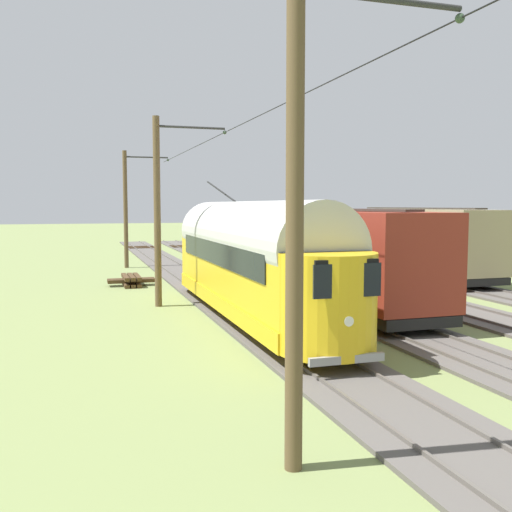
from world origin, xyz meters
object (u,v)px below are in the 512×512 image
Objects in this scene: catenary_pole_foreground at (127,207)px; catenary_pole_mid_far at (300,213)px; boxcar_adjacent at (329,253)px; coach_far_siding at (417,241)px; vintage_streetcar at (250,258)px; catenary_pole_mid_near at (159,208)px; spare_tie_stack at (131,280)px.

catenary_pole_foreground is 30.94m from catenary_pole_mid_far.
coach_far_siding is at bearing -143.43° from boxcar_adjacent.
catenary_pole_mid_far reaches higher than boxcar_adjacent.
catenary_pole_mid_near is at bearing -52.87° from vintage_streetcar.
spare_tie_stack is (0.58, -22.08, -3.77)m from catenary_pole_mid_far.
spare_tie_stack is at bearing -6.85° from coach_far_siding.
catenary_pole_mid_far reaches higher than spare_tie_stack.
spare_tie_stack is (7.48, -8.03, -1.90)m from boxcar_adjacent.
catenary_pole_foreground is (6.90, -16.88, 1.88)m from boxcar_adjacent.
catenary_pole_foreground is (2.77, -19.12, 1.79)m from vintage_streetcar.
boxcar_adjacent is 1.86× the size of catenary_pole_mid_near.
catenary_pole_mid_far is 3.22× the size of spare_tie_stack.
catenary_pole_foreground and catenary_pole_mid_far have the same top height.
boxcar_adjacent is at bearing 168.41° from catenary_pole_mid_near.
vintage_streetcar reaches higher than boxcar_adjacent.
coach_far_siding is at bearing 144.68° from catenary_pole_foreground.
coach_far_siding is 1.53× the size of catenary_pole_foreground.
catenary_pole_foreground is 1.00× the size of catenary_pole_mid_far.
vintage_streetcar reaches higher than spare_tie_stack.
vintage_streetcar is 6.68× the size of spare_tie_stack.
coach_far_siding is at bearing -162.72° from catenary_pole_mid_near.
coach_far_siding is at bearing -126.92° from catenary_pole_mid_far.
spare_tie_stack is at bearing -47.02° from boxcar_adjacent.
catenary_pole_foreground is 3.22× the size of spare_tie_stack.
vintage_streetcar is 14.97m from coach_far_siding.
catenary_pole_mid_far is (2.77, 11.81, 1.79)m from vintage_streetcar.
coach_far_siding is at bearing -145.98° from vintage_streetcar.
boxcar_adjacent is 7.29m from catenary_pole_mid_near.
catenary_pole_mid_far is at bearing 90.00° from catenary_pole_foreground.
catenary_pole_foreground is 1.00× the size of catenary_pole_mid_near.
vintage_streetcar reaches higher than coach_far_siding.
boxcar_adjacent is at bearing -151.56° from vintage_streetcar.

